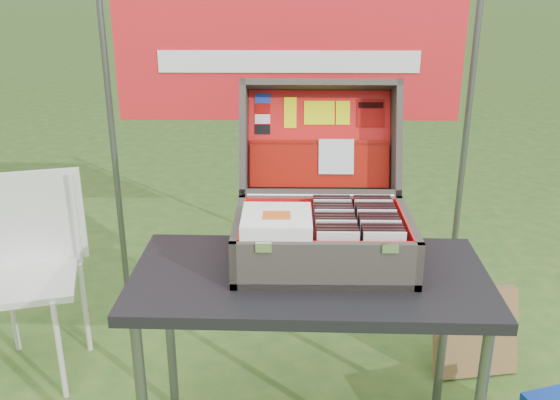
{
  "coord_description": "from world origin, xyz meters",
  "views": [
    {
      "loc": [
        0.0,
        -1.81,
        1.72
      ],
      "look_at": [
        -0.03,
        0.1,
        0.99
      ],
      "focal_mm": 40.0,
      "sensor_mm": 36.0,
      "label": 1
    }
  ],
  "objects_px": {
    "suitcase": "(323,181)",
    "chair": "(27,284)",
    "table": "(308,366)",
    "cardboard_box": "(475,332)"
  },
  "relations": [
    {
      "from": "table",
      "to": "suitcase",
      "type": "height_order",
      "value": "suitcase"
    },
    {
      "from": "suitcase",
      "to": "chair",
      "type": "relative_size",
      "value": 0.69
    },
    {
      "from": "table",
      "to": "chair",
      "type": "bearing_deg",
      "value": 159.63
    },
    {
      "from": "table",
      "to": "cardboard_box",
      "type": "bearing_deg",
      "value": 35.16
    },
    {
      "from": "chair",
      "to": "table",
      "type": "bearing_deg",
      "value": -36.79
    },
    {
      "from": "table",
      "to": "cardboard_box",
      "type": "xyz_separation_m",
      "value": [
        0.76,
        0.51,
        -0.18
      ]
    },
    {
      "from": "chair",
      "to": "cardboard_box",
      "type": "bearing_deg",
      "value": -14.0
    },
    {
      "from": "chair",
      "to": "suitcase",
      "type": "bearing_deg",
      "value": -29.7
    },
    {
      "from": "suitcase",
      "to": "cardboard_box",
      "type": "relative_size",
      "value": 1.55
    },
    {
      "from": "suitcase",
      "to": "cardboard_box",
      "type": "bearing_deg",
      "value": 26.82
    }
  ]
}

